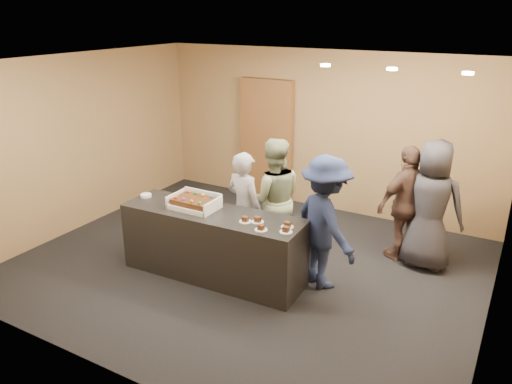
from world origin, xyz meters
The scene contains 17 objects.
room centered at (0.00, 0.00, 1.35)m, with size 6.04×6.00×2.70m.
serving_counter centered at (-0.25, -0.46, 0.45)m, with size 2.40×0.70×0.90m, color black.
storage_cabinet centered at (-1.03, 2.41, 1.09)m, with size 0.99×0.15×2.18m, color brown.
cake_box centered at (-0.52, -0.44, 0.94)m, with size 0.60×0.42×0.18m.
sheet_cake centered at (-0.52, -0.46, 1.00)m, with size 0.51×0.35×0.11m.
plate_stack centered at (-1.34, -0.46, 0.92)m, with size 0.15×0.15×0.04m, color white.
slice_a centered at (0.28, -0.52, 0.92)m, with size 0.15×0.15×0.07m.
slice_b centered at (0.41, -0.46, 0.92)m, with size 0.15×0.15×0.07m.
slice_c centered at (0.55, -0.64, 0.92)m, with size 0.15×0.15×0.07m.
slice_d centered at (0.78, -0.41, 0.92)m, with size 0.15×0.15×0.07m.
slice_e centered at (0.83, -0.55, 0.92)m, with size 0.15×0.15×0.07m.
person_server_grey centered at (-0.09, 0.07, 0.79)m, with size 0.57×0.38×1.57m, color gray.
person_sage_man centered at (0.16, 0.41, 0.86)m, with size 0.83×0.65×1.71m, color gray.
person_navy_man centered at (1.08, 0.03, 0.85)m, with size 1.10×0.63×1.70m, color #192345.
person_brown_extra centered at (1.78, 1.26, 0.81)m, with size 0.95×0.40×1.63m, color #50362B.
person_dark_suit centered at (2.10, 1.17, 0.88)m, with size 0.86×0.56×1.76m, color #2B2A30.
ceiling_spotlights centered at (1.60, 0.50, 2.67)m, with size 1.72×0.12×0.03m.
Camera 1 is at (3.09, -5.24, 3.31)m, focal length 35.00 mm.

